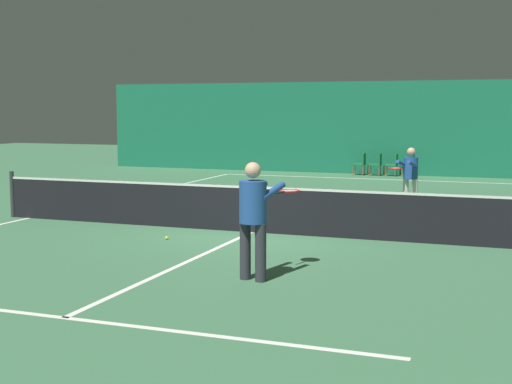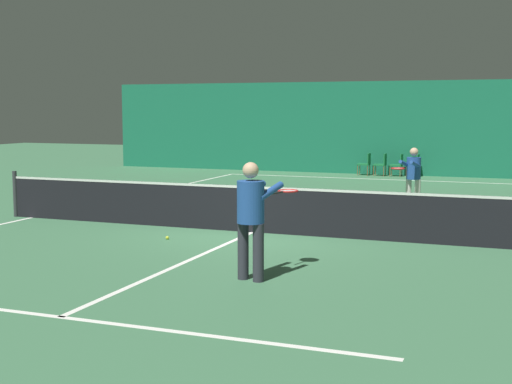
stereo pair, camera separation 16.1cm
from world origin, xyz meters
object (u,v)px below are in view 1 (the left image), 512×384
Objects in this scene: player_far at (410,173)px; courtside_chair_0 at (361,162)px; tennis_ball at (167,238)px; player_near at (254,212)px; courtside_chair_1 at (377,163)px; courtside_chair_2 at (393,163)px; courtside_chair_3 at (410,164)px; tennis_net at (252,208)px.

player_far is 1.84× the size of courtside_chair_0.
player_near is at bearing -41.96° from tennis_ball.
player_far is at bearing 15.88° from courtside_chair_1.
courtside_chair_2 is at bearing 16.44° from player_near.
courtside_chair_0 is (-3.08, 8.69, -0.42)m from player_far.
courtside_chair_0 and courtside_chair_1 have the same top height.
courtside_chair_1 and courtside_chair_3 have the same top height.
courtside_chair_1 is at bearing -149.81° from player_far.
player_far is 7.07m from tennis_ball.
courtside_chair_3 reaches higher than tennis_ball.
courtside_chair_1 is 12.73× the size of tennis_ball.
tennis_net is 13.33m from courtside_chair_3.
courtside_chair_2 is at bearing -90.00° from courtside_chair_3.
tennis_ball is (-2.51, -14.62, -0.45)m from courtside_chair_3.
courtside_chair_0 and courtside_chair_2 have the same top height.
courtside_chair_0 is 1.22m from courtside_chair_2.
player_far is (1.04, 8.38, -0.11)m from player_near.
courtside_chair_1 reaches higher than tennis_ball.
courtside_chair_1 is 14.68m from tennis_ball.
player_near is 8.44m from player_far.
player_near reaches higher than tennis_net.
tennis_net is 13.29m from courtside_chair_0.
tennis_ball is at bearing -9.74° from courtside_chair_3.
player_far reaches higher than tennis_ball.
courtside_chair_1 is at bearing 18.49° from player_near.
player_far is (2.51, 4.59, 0.39)m from tennis_net.
player_near is 26.41× the size of tennis_ball.
courtside_chair_0 is 1.00× the size of courtside_chair_2.
player_far is at bearing 57.66° from tennis_ball.
courtside_chair_3 is (1.26, 13.27, -0.03)m from tennis_net.
courtside_chair_0 is (-0.57, 13.27, -0.03)m from tennis_net.
tennis_net is at bearing 2.47° from courtside_chair_0.
player_near is 17.13m from courtside_chair_1.
player_near is at bearing 0.71° from courtside_chair_3.
tennis_net is 13.29m from courtside_chair_2.
courtside_chair_1 is 1.00× the size of courtside_chair_3.
player_far is 1.84× the size of courtside_chair_3.
tennis_net reaches higher than courtside_chair_3.
player_far is 8.78m from courtside_chair_3.
tennis_net is 181.82× the size of tennis_ball.
courtside_chair_0 is 1.00× the size of courtside_chair_3.
tennis_net is 14.29× the size of courtside_chair_1.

